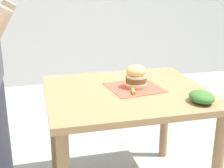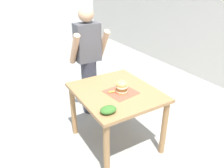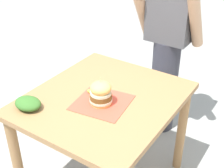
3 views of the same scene
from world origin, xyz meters
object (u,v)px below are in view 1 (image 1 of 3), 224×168
patio_table (126,108)px  side_salad (201,97)px  pickle_spear (133,91)px  sandwich (136,76)px

patio_table → side_salad: 0.51m
pickle_spear → patio_table: bearing=15.5°
sandwich → side_salad: bearing=-140.4°
patio_table → side_salad: size_ratio=5.89×
side_salad → sandwich: bearing=39.6°
sandwich → side_salad: (-0.35, -0.29, -0.04)m
patio_table → pickle_spear: (-0.08, -0.02, 0.14)m
patio_table → side_salad: (-0.32, -0.37, 0.16)m
sandwich → pickle_spear: 0.14m
sandwich → side_salad: size_ratio=1.05×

